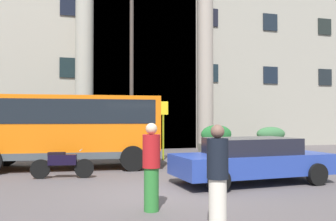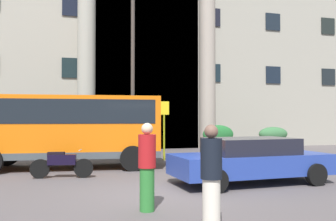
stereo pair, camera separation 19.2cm
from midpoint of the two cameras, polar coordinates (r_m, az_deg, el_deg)
The scene contains 12 objects.
ground_plane at distance 9.31m, azimuth -0.02°, elevation -13.26°, with size 80.00×64.00×0.12m, color #514A4C.
orange_minibus at distance 14.29m, azimuth -15.16°, elevation -2.24°, with size 7.04×3.14×2.71m.
bus_stop_sign at distance 16.45m, azimuth -0.28°, elevation -2.09°, with size 0.44×0.08×2.65m.
hedge_planter_far_west at distance 20.72m, azimuth 8.13°, elevation -4.42°, with size 1.91×0.75×1.51m.
hedge_planter_east at distance 22.49m, azimuth 16.39°, elevation -4.29°, with size 1.93×0.93×1.38m.
hedge_planter_entrance_left at distance 19.34m, azimuth -16.72°, elevation -4.70°, with size 1.86×0.97×1.45m.
hedge_planter_west at distance 19.82m, azimuth -6.98°, elevation -5.04°, with size 1.53×0.82×1.17m.
parked_sedan_far at distance 10.91m, azimuth 13.24°, elevation -7.49°, with size 4.65×2.26×1.31m.
scooter_by_planter at distance 12.03m, azimuth -16.03°, elevation -8.00°, with size 1.94×0.58×0.89m.
pedestrian_woman_with_bag at distance 7.48m, azimuth -2.55°, elevation -8.73°, with size 0.36×0.36×1.79m.
pedestrian_man_red_shirt at distance 6.21m, azimuth 7.72°, elevation -10.29°, with size 0.36×0.36×1.78m.
lamppost_plaza_centre at distance 17.84m, azimuth -5.23°, elevation 7.72°, with size 0.40×0.40×8.05m.
Camera 2 is at (-2.29, -8.82, 1.88)m, focal length 38.94 mm.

